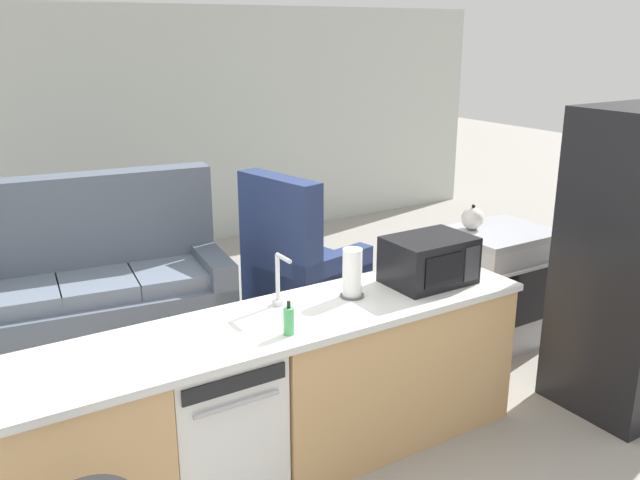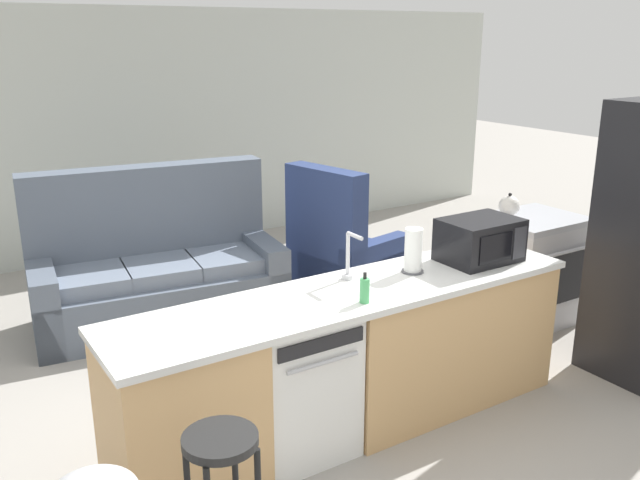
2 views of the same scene
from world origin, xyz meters
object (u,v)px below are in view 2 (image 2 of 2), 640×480
object	(u,v)px
paper_towel_roll	(413,251)
kettle	(509,206)
bar_stool	(222,478)
couch	(156,273)
microwave	(480,240)
stove_range	(530,269)
soap_bottle	(365,290)
dishwasher	(294,383)
armchair	(341,256)

from	to	relation	value
paper_towel_roll	kettle	size ratio (longest dim) A/B	1.38
bar_stool	couch	xyz separation A→B (m)	(0.77, 3.00, -0.14)
paper_towel_roll	couch	distance (m)	2.49
kettle	microwave	bearing A→B (deg)	-146.41
stove_range	soap_bottle	bearing A→B (deg)	-161.91
microwave	bar_stool	size ratio (longest dim) A/B	0.68
dishwasher	paper_towel_roll	bearing A→B (deg)	3.53
dishwasher	bar_stool	world-z (taller)	dishwasher
bar_stool	paper_towel_roll	bearing A→B (deg)	24.93
stove_range	soap_bottle	distance (m)	2.42
microwave	bar_stool	bearing A→B (deg)	-161.77
stove_range	armchair	bearing A→B (deg)	124.80
dishwasher	stove_range	distance (m)	2.66
stove_range	microwave	size ratio (longest dim) A/B	1.80
kettle	dishwasher	bearing A→B (deg)	-164.42
dishwasher	microwave	bearing A→B (deg)	-0.05
stove_range	bar_stool	size ratio (longest dim) A/B	1.22
soap_bottle	armchair	distance (m)	2.56
stove_range	bar_stool	bearing A→B (deg)	-159.38
paper_towel_roll	kettle	world-z (taller)	paper_towel_roll
paper_towel_roll	soap_bottle	world-z (taller)	paper_towel_roll
stove_range	soap_bottle	size ratio (longest dim) A/B	5.11
soap_bottle	armchair	world-z (taller)	armchair
dishwasher	bar_stool	distance (m)	1.06
dishwasher	paper_towel_roll	size ratio (longest dim) A/B	2.98
microwave	paper_towel_roll	xyz separation A→B (m)	(-0.51, 0.06, -0.00)
stove_range	microwave	world-z (taller)	microwave
kettle	armchair	distance (m)	1.62
kettle	armchair	xyz separation A→B (m)	(-0.80, 1.25, -0.64)
stove_range	armchair	size ratio (longest dim) A/B	0.75
dishwasher	couch	bearing A→B (deg)	90.11
stove_range	couch	world-z (taller)	couch
stove_range	armchair	world-z (taller)	armchair
soap_bottle	couch	distance (m)	2.56
stove_range	kettle	world-z (taller)	kettle
kettle	bar_stool	distance (m)	3.53
kettle	bar_stool	xyz separation A→B (m)	(-3.21, -1.40, -0.45)
dishwasher	paper_towel_roll	world-z (taller)	paper_towel_roll
bar_stool	armchair	xyz separation A→B (m)	(2.41, 2.65, -0.19)
microwave	paper_towel_roll	bearing A→B (deg)	173.71
couch	armchair	bearing A→B (deg)	-12.04
armchair	kettle	bearing A→B (deg)	-57.58
couch	kettle	bearing A→B (deg)	-33.35
kettle	paper_towel_roll	bearing A→B (deg)	-157.93
dishwasher	soap_bottle	xyz separation A→B (m)	(0.35, -0.19, 0.55)
paper_towel_roll	couch	size ratio (longest dim) A/B	0.13
paper_towel_roll	armchair	bearing A→B (deg)	68.47
couch	paper_towel_roll	bearing A→B (deg)	-67.98
stove_range	couch	size ratio (longest dim) A/B	0.43
kettle	armchair	size ratio (longest dim) A/B	0.17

